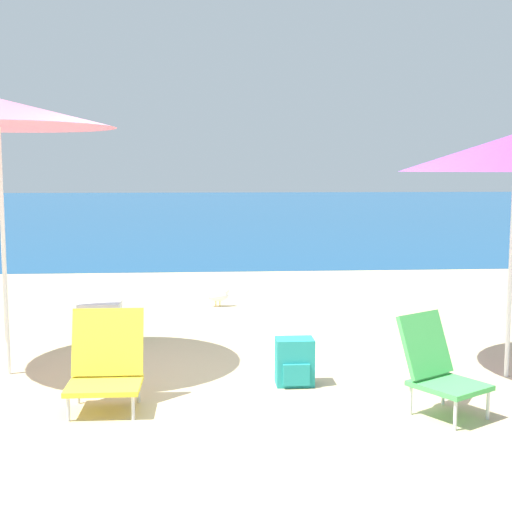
# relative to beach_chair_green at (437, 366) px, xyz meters

# --- Properties ---
(ground_plane) EXTENTS (60.00, 60.00, 0.00)m
(ground_plane) POSITION_rel_beach_chair_green_xyz_m (-1.35, 0.80, -0.34)
(ground_plane) COLOR #C6B284
(sea_water) EXTENTS (60.00, 40.00, 0.01)m
(sea_water) POSITION_rel_beach_chair_green_xyz_m (-1.35, 27.01, -0.33)
(sea_water) COLOR navy
(sea_water) RESTS_ON ground
(beach_chair_green) EXTENTS (0.64, 0.68, 0.69)m
(beach_chair_green) POSITION_rel_beach_chair_green_xyz_m (0.00, 0.00, 0.00)
(beach_chair_green) COLOR silver
(beach_chair_green) RESTS_ON ground
(beach_chair_yellow) EXTENTS (0.52, 0.53, 0.69)m
(beach_chair_yellow) POSITION_rel_beach_chair_green_xyz_m (-2.33, 0.31, -0.02)
(beach_chair_yellow) COLOR silver
(beach_chair_yellow) RESTS_ON ground
(backpack_teal) EXTENTS (0.30, 0.24, 0.37)m
(backpack_teal) POSITION_rel_beach_chair_green_xyz_m (-0.91, 0.72, -0.16)
(backpack_teal) COLOR teal
(backpack_teal) RESTS_ON ground
(cooler_box) EXTENTS (0.41, 0.34, 0.38)m
(cooler_box) POSITION_rel_beach_chair_green_xyz_m (-2.67, 2.40, -0.15)
(cooler_box) COLOR #338C59
(cooler_box) RESTS_ON ground
(seagull) EXTENTS (0.27, 0.11, 0.23)m
(seagull) POSITION_rel_beach_chair_green_xyz_m (-1.44, 4.01, -0.20)
(seagull) COLOR gold
(seagull) RESTS_ON ground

